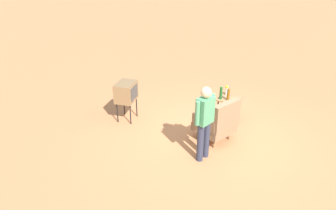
% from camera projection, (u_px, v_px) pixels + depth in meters
% --- Properties ---
extents(ground_plane, '(60.00, 60.00, 0.00)m').
position_uv_depth(ground_plane, '(211.00, 136.00, 7.27)').
color(ground_plane, '#C17A4C').
extents(armchair, '(0.99, 1.00, 1.06)m').
position_uv_depth(armchair, '(218.00, 122.00, 6.89)').
color(armchair, '#937047').
rests_on(armchair, ground).
extents(side_table, '(0.56, 0.56, 0.65)m').
position_uv_depth(side_table, '(229.00, 101.00, 7.73)').
color(side_table, black).
rests_on(side_table, ground).
extents(tv_on_stand, '(0.68, 0.56, 1.03)m').
position_uv_depth(tv_on_stand, '(126.00, 92.00, 7.70)').
color(tv_on_stand, black).
rests_on(tv_on_stand, ground).
extents(person_standing, '(0.55, 0.31, 1.64)m').
position_uv_depth(person_standing, '(205.00, 119.00, 6.08)').
color(person_standing, '#2D3347').
rests_on(person_standing, ground).
extents(bottle_tall_amber, '(0.07, 0.07, 0.30)m').
position_uv_depth(bottle_tall_amber, '(228.00, 95.00, 7.51)').
color(bottle_tall_amber, brown).
rests_on(bottle_tall_amber, side_table).
extents(bottle_wine_green, '(0.07, 0.07, 0.32)m').
position_uv_depth(bottle_wine_green, '(221.00, 93.00, 7.57)').
color(bottle_wine_green, '#1E5623').
rests_on(bottle_wine_green, side_table).
extents(flower_vase, '(0.14, 0.10, 0.27)m').
position_uv_depth(flower_vase, '(227.00, 89.00, 7.81)').
color(flower_vase, silver).
rests_on(flower_vase, side_table).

